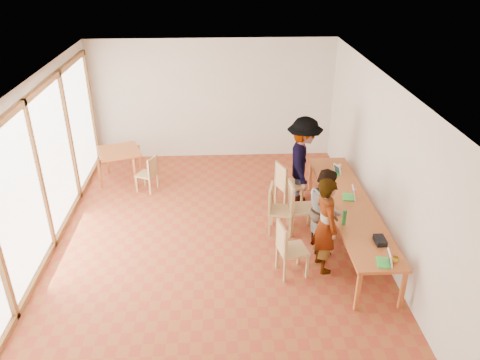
# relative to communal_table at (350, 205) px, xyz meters

# --- Properties ---
(ground) EXTENTS (8.00, 8.00, 0.00)m
(ground) POSITION_rel_communal_table_xyz_m (-2.50, -0.04, -0.70)
(ground) COLOR #954924
(ground) RESTS_ON ground
(wall_back) EXTENTS (6.00, 0.10, 3.00)m
(wall_back) POSITION_rel_communal_table_xyz_m (-2.50, 3.96, 0.80)
(wall_back) COLOR beige
(wall_back) RESTS_ON ground
(wall_front) EXTENTS (6.00, 0.10, 3.00)m
(wall_front) POSITION_rel_communal_table_xyz_m (-2.50, -4.04, 0.80)
(wall_front) COLOR beige
(wall_front) RESTS_ON ground
(wall_right) EXTENTS (0.10, 8.00, 3.00)m
(wall_right) POSITION_rel_communal_table_xyz_m (0.50, -0.04, 0.80)
(wall_right) COLOR beige
(wall_right) RESTS_ON ground
(window_wall) EXTENTS (0.10, 8.00, 3.00)m
(window_wall) POSITION_rel_communal_table_xyz_m (-5.46, -0.04, 0.80)
(window_wall) COLOR white
(window_wall) RESTS_ON ground
(ceiling) EXTENTS (6.00, 8.00, 0.04)m
(ceiling) POSITION_rel_communal_table_xyz_m (-2.50, -0.04, 2.32)
(ceiling) COLOR white
(ceiling) RESTS_ON wall_back
(communal_table) EXTENTS (0.80, 4.00, 0.75)m
(communal_table) POSITION_rel_communal_table_xyz_m (0.00, 0.00, 0.00)
(communal_table) COLOR #C4662B
(communal_table) RESTS_ON ground
(side_table) EXTENTS (0.90, 0.90, 0.75)m
(side_table) POSITION_rel_communal_table_xyz_m (-4.67, 2.64, -0.03)
(side_table) COLOR #C4662B
(side_table) RESTS_ON ground
(chair_near) EXTENTS (0.54, 0.54, 0.52)m
(chair_near) POSITION_rel_communal_table_xyz_m (-1.29, -1.02, -0.10)
(chair_near) COLOR tan
(chair_near) RESTS_ON ground
(chair_mid) EXTENTS (0.54, 0.54, 0.52)m
(chair_mid) POSITION_rel_communal_table_xyz_m (-1.32, 0.30, -0.11)
(chair_mid) COLOR tan
(chair_mid) RESTS_ON ground
(chair_far) EXTENTS (0.50, 0.50, 0.54)m
(chair_far) POSITION_rel_communal_table_xyz_m (-0.94, 0.28, -0.08)
(chair_far) COLOR tan
(chair_far) RESTS_ON ground
(chair_empty) EXTENTS (0.60, 0.60, 0.53)m
(chair_empty) POSITION_rel_communal_table_xyz_m (-1.03, 1.20, -0.09)
(chair_empty) COLOR tan
(chair_empty) RESTS_ON ground
(chair_spare) EXTENTS (0.51, 0.51, 0.44)m
(chair_spare) POSITION_rel_communal_table_xyz_m (-3.91, 2.05, -0.19)
(chair_spare) COLOR tan
(chair_spare) RESTS_ON ground
(person_near) EXTENTS (0.52, 0.69, 1.71)m
(person_near) POSITION_rel_communal_table_xyz_m (-0.64, -0.87, 0.15)
(person_near) COLOR gray
(person_near) RESTS_ON ground
(person_mid) EXTENTS (0.62, 0.78, 1.56)m
(person_mid) POSITION_rel_communal_table_xyz_m (-0.52, -0.24, 0.08)
(person_mid) COLOR gray
(person_mid) RESTS_ON ground
(person_far) EXTENTS (0.89, 1.33, 1.92)m
(person_far) POSITION_rel_communal_table_xyz_m (-0.64, 1.37, 0.26)
(person_far) COLOR gray
(person_far) RESTS_ON ground
(laptop_near) EXTENTS (0.25, 0.28, 0.21)m
(laptop_near) POSITION_rel_communal_table_xyz_m (0.07, -1.81, 0.11)
(laptop_near) COLOR green
(laptop_near) RESTS_ON communal_table
(laptop_mid) EXTENTS (0.27, 0.30, 0.23)m
(laptop_mid) POSITION_rel_communal_table_xyz_m (0.06, 0.19, 0.11)
(laptop_mid) COLOR green
(laptop_mid) RESTS_ON communal_table
(laptop_far) EXTENTS (0.28, 0.29, 0.20)m
(laptop_far) POSITION_rel_communal_table_xyz_m (0.01, 1.20, 0.10)
(laptop_far) COLOR green
(laptop_far) RESTS_ON communal_table
(yellow_mug) EXTENTS (0.14, 0.14, 0.09)m
(yellow_mug) POSITION_rel_communal_table_xyz_m (0.22, -1.77, 0.09)
(yellow_mug) COLOR gold
(yellow_mug) RESTS_ON communal_table
(green_bottle) EXTENTS (0.07, 0.07, 0.28)m
(green_bottle) POSITION_rel_communal_table_xyz_m (-0.30, -0.72, 0.19)
(green_bottle) COLOR #1D682D
(green_bottle) RESTS_ON communal_table
(clear_glass) EXTENTS (0.07, 0.07, 0.09)m
(clear_glass) POSITION_rel_communal_table_xyz_m (-0.22, 0.66, 0.09)
(clear_glass) COLOR silver
(clear_glass) RESTS_ON communal_table
(condiment_cup) EXTENTS (0.08, 0.08, 0.06)m
(condiment_cup) POSITION_rel_communal_table_xyz_m (0.17, 1.52, 0.08)
(condiment_cup) COLOR white
(condiment_cup) RESTS_ON communal_table
(pink_phone) EXTENTS (0.05, 0.10, 0.01)m
(pink_phone) POSITION_rel_communal_table_xyz_m (0.23, 0.50, 0.05)
(pink_phone) COLOR #D94D74
(pink_phone) RESTS_ON communal_table
(black_pouch) EXTENTS (0.16, 0.26, 0.09)m
(black_pouch) POSITION_rel_communal_table_xyz_m (0.15, -1.27, 0.09)
(black_pouch) COLOR black
(black_pouch) RESTS_ON communal_table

